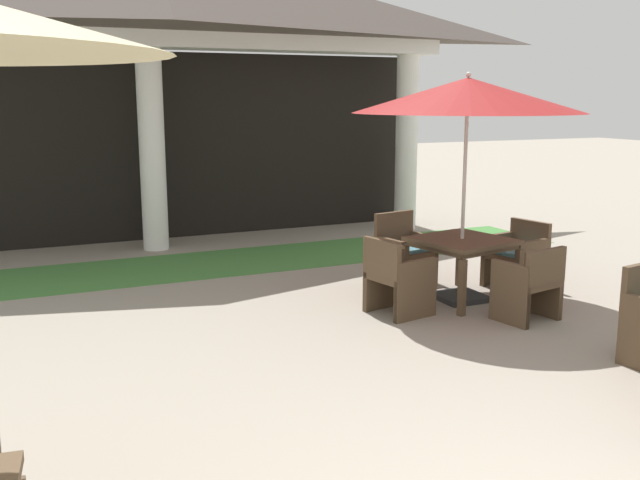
% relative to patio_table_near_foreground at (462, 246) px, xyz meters
% --- Properties ---
extents(background_pavilion, '(10.22, 2.52, 4.66)m').
position_rel_patio_table_near_foreground_xyz_m(background_pavilion, '(-2.64, 4.46, 2.96)').
color(background_pavilion, white).
rests_on(background_pavilion, ground).
extents(lawn_strip, '(12.02, 1.70, 0.01)m').
position_rel_patio_table_near_foreground_xyz_m(lawn_strip, '(-2.64, 3.01, -0.63)').
color(lawn_strip, '#47843D').
rests_on(lawn_strip, ground).
extents(patio_table_near_foreground, '(1.16, 1.16, 0.73)m').
position_rel_patio_table_near_foreground_xyz_m(patio_table_near_foreground, '(0.00, 0.00, 0.00)').
color(patio_table_near_foreground, brown).
rests_on(patio_table_near_foreground, ground).
extents(patio_umbrella_near_foreground, '(2.60, 2.60, 2.61)m').
position_rel_patio_table_near_foreground_xyz_m(patio_umbrella_near_foreground, '(-0.00, -0.00, 1.70)').
color(patio_umbrella_near_foreground, '#2D2D2D').
rests_on(patio_umbrella_near_foreground, ground).
extents(patio_chair_near_foreground_west, '(0.67, 0.68, 0.85)m').
position_rel_patio_table_near_foreground_xyz_m(patio_chair_near_foreground_west, '(-0.97, -0.19, -0.23)').
color(patio_chair_near_foreground_west, brown).
rests_on(patio_chair_near_foreground_west, ground).
extents(patio_chair_near_foreground_south, '(0.68, 0.60, 0.81)m').
position_rel_patio_table_near_foreground_xyz_m(patio_chair_near_foreground_south, '(0.19, -0.97, -0.24)').
color(patio_chair_near_foreground_south, brown).
rests_on(patio_chair_near_foreground_south, ground).
extents(patio_chair_near_foreground_north, '(0.72, 0.64, 0.89)m').
position_rel_patio_table_near_foreground_xyz_m(patio_chair_near_foreground_north, '(-0.19, 0.98, -0.24)').
color(patio_chair_near_foreground_north, brown).
rests_on(patio_chair_near_foreground_north, ground).
extents(patio_chair_near_foreground_east, '(0.68, 0.71, 0.82)m').
position_rel_patio_table_near_foreground_xyz_m(patio_chair_near_foreground_east, '(0.97, 0.19, -0.24)').
color(patio_chair_near_foreground_east, brown).
rests_on(patio_chair_near_foreground_east, ground).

